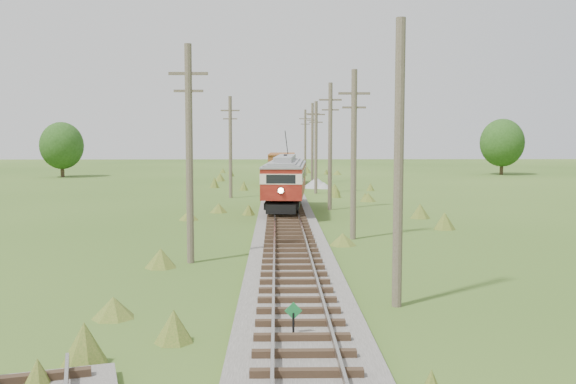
{
  "coord_description": "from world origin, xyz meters",
  "views": [
    {
      "loc": [
        -0.63,
        -14.43,
        5.28
      ],
      "look_at": [
        0.0,
        19.66,
        2.28
      ],
      "focal_mm": 40.0,
      "sensor_mm": 36.0,
      "label": 1
    }
  ],
  "objects_px": {
    "streetcar": "(285,178)",
    "gravel_pile": "(317,183)",
    "switch_marker": "(293,319)",
    "gondola": "(282,165)"
  },
  "relations": [
    {
      "from": "streetcar",
      "to": "gravel_pile",
      "type": "bearing_deg",
      "value": 84.08
    },
    {
      "from": "switch_marker",
      "to": "gravel_pile",
      "type": "xyz_separation_m",
      "value": [
        3.76,
        48.76,
        -0.13
      ]
    },
    {
      "from": "streetcar",
      "to": "gravel_pile",
      "type": "relative_size",
      "value": 3.56
    },
    {
      "from": "switch_marker",
      "to": "gondola",
      "type": "distance_m",
      "value": 53.25
    },
    {
      "from": "gondola",
      "to": "gravel_pile",
      "type": "distance_m",
      "value": 5.92
    },
    {
      "from": "gravel_pile",
      "to": "gondola",
      "type": "bearing_deg",
      "value": 128.51
    },
    {
      "from": "streetcar",
      "to": "gondola",
      "type": "xyz_separation_m",
      "value": [
        0.0,
        25.45,
        -0.34
      ]
    },
    {
      "from": "switch_marker",
      "to": "gravel_pile",
      "type": "height_order",
      "value": "gravel_pile"
    },
    {
      "from": "switch_marker",
      "to": "gravel_pile",
      "type": "bearing_deg",
      "value": 85.6
    },
    {
      "from": "gondola",
      "to": "switch_marker",
      "type": "bearing_deg",
      "value": -88.84
    }
  ]
}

